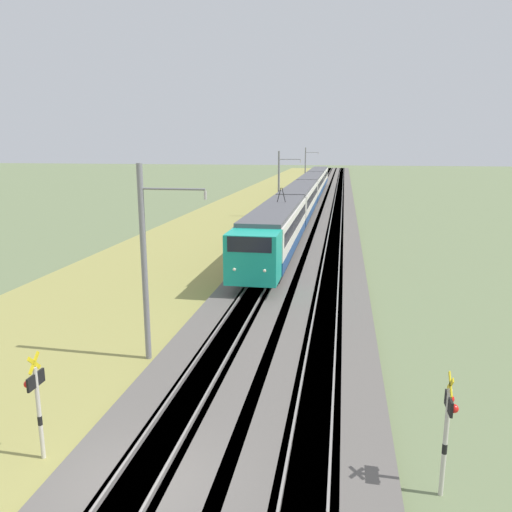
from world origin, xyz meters
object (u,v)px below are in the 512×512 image
object	(u,v)px
catenary_mast_mid	(279,184)
catenary_mast_far	(306,168)
crossing_signal_near	(37,398)
passenger_train	(306,192)
catenary_mast_near	(146,263)
crossing_signal_far	(448,423)

from	to	relation	value
catenary_mast_mid	catenary_mast_far	distance (m)	39.18
crossing_signal_near	passenger_train	bearing A→B (deg)	-93.16
catenary_mast_near	catenary_mast_far	size ratio (longest dim) A/B	0.98
crossing_signal_far	catenary_mast_far	bearing A→B (deg)	96.54
passenger_train	catenary_mast_near	xyz separation A→B (m)	(-46.77, 2.51, 1.57)
crossing_signal_far	catenary_mast_near	bearing A→B (deg)	148.27
crossing_signal_far	catenary_mast_near	xyz separation A→B (m)	(5.98, 9.67, 2.02)
crossing_signal_far	catenary_mast_far	distance (m)	84.91
crossing_signal_near	catenary_mast_far	world-z (taller)	catenary_mast_far
crossing_signal_near	catenary_mast_mid	world-z (taller)	catenary_mast_mid
crossing_signal_near	crossing_signal_far	distance (m)	10.11
catenary_mast_far	crossing_signal_far	bearing A→B (deg)	-173.46
crossing_signal_far	crossing_signal_near	bearing A→B (deg)	-177.36
catenary_mast_near	crossing_signal_near	bearing A→B (deg)	176.19
passenger_train	crossing_signal_near	bearing A→B (deg)	-3.16
catenary_mast_near	catenary_mast_mid	world-z (taller)	catenary_mast_near
passenger_train	catenary_mast_mid	bearing A→B (deg)	-18.28
crossing_signal_near	catenary_mast_far	size ratio (longest dim) A/B	0.40
crossing_signal_far	catenary_mast_mid	distance (m)	46.22
passenger_train	catenary_mast_near	distance (m)	46.86
crossing_signal_near	catenary_mast_mid	xyz separation A→B (m)	(45.62, -0.43, 2.04)
catenary_mast_near	catenary_mast_far	xyz separation A→B (m)	(78.35, 0.00, 0.08)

